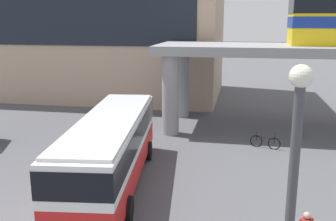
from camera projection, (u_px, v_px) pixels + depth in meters
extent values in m
plane|color=#515156|center=(131.00, 139.00, 24.44)|extent=(120.00, 120.00, 0.00)
cylinder|color=gray|center=(171.00, 96.00, 25.02)|extent=(1.10, 1.10, 5.15)
cylinder|color=gray|center=(182.00, 84.00, 29.68)|extent=(1.10, 1.10, 5.15)
cube|color=red|center=(112.00, 164.00, 17.31)|extent=(3.81, 11.22, 1.10)
cube|color=white|center=(111.00, 136.00, 17.01)|extent=(3.81, 11.22, 1.50)
cube|color=black|center=(111.00, 135.00, 16.99)|extent=(3.86, 11.27, 0.96)
cube|color=silver|center=(110.00, 119.00, 16.82)|extent=(3.62, 10.66, 0.12)
cylinder|color=black|center=(103.00, 150.00, 20.93)|extent=(0.40, 1.03, 1.00)
cylinder|color=black|center=(149.00, 151.00, 20.77)|extent=(0.40, 1.03, 1.00)
cylinder|color=black|center=(62.00, 207.00, 14.52)|extent=(0.40, 1.03, 1.00)
cylinder|color=black|center=(128.00, 209.00, 14.36)|extent=(0.40, 1.03, 1.00)
torus|color=black|center=(274.00, 144.00, 22.45)|extent=(0.73, 0.27, 0.74)
torus|color=black|center=(256.00, 141.00, 22.92)|extent=(0.73, 0.27, 0.74)
cylinder|color=black|center=(265.00, 138.00, 22.62)|extent=(1.02, 0.34, 0.05)
cylinder|color=black|center=(256.00, 136.00, 22.85)|extent=(0.04, 0.04, 0.55)
cylinder|color=black|center=(275.00, 138.00, 22.37)|extent=(0.04, 0.04, 0.65)
sphere|color=tan|center=(307.00, 215.00, 11.76)|extent=(0.22, 0.22, 0.22)
sphere|color=silver|center=(301.00, 76.00, 5.78)|extent=(0.36, 0.36, 0.36)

